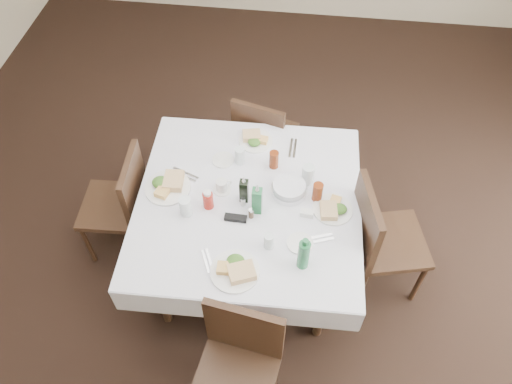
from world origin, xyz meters
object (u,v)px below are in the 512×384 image
Objects in this scene: water_e at (308,175)px; green_bottle at (304,254)px; chair_west at (123,200)px; water_w at (186,207)px; coffee_mug at (222,186)px; oil_cruet_dark at (244,190)px; chair_south at (239,360)px; water_n at (240,156)px; water_s at (269,241)px; chair_north at (263,135)px; bread_basket at (289,189)px; oil_cruet_green at (257,200)px; ketchup_bottle at (208,200)px; dining_table at (249,207)px; chair_east at (378,236)px.

green_bottle is at bearing -89.10° from water_e.
water_w is (0.53, -0.22, 0.30)m from chair_west.
coffee_mug is (0.72, 0.00, 0.27)m from chair_west.
green_bottle reaches higher than oil_cruet_dark.
chair_south is at bearing -83.93° from oil_cruet_dark.
water_w is (-0.45, 0.81, 0.29)m from chair_south.
water_w is at bearing 119.04° from chair_south.
oil_cruet_dark is 0.18m from coffee_mug.
water_s is (0.27, -0.66, -0.01)m from water_n.
coffee_mug is 0.76m from green_bottle.
water_s is at bearing -81.71° from chair_north.
chair_north is 1.12m from water_w.
chair_south is at bearing -98.43° from water_s.
water_n is 0.27m from coffee_mug.
water_w is 0.68m from bread_basket.
green_bottle is (1.29, -0.50, 0.35)m from chair_west.
chair_south is 4.17× the size of oil_cruet_dark.
water_e is 0.41m from oil_cruet_green.
green_bottle is (0.38, -1.29, 0.37)m from chair_north.
water_e is 1.21× the size of coffee_mug.
water_w is 1.15× the size of coffee_mug.
water_s is 0.49m from ketchup_bottle.
chair_west reaches higher than dining_table.
green_bottle is at bearing -49.14° from oil_cruet_green.
ketchup_bottle is 0.16m from coffee_mug.
chair_north is at bearing 134.21° from chair_east.
chair_east is at bearing -2.92° from oil_cruet_dark.
chair_north is at bearing 69.79° from water_w.
chair_east is 0.62m from water_e.
chair_east is (0.87, -0.04, -0.12)m from dining_table.
coffee_mug is (-0.44, -0.03, 0.00)m from bread_basket.
green_bottle is at bearing -47.20° from oil_cruet_dark.
dining_table is 0.21m from oil_cruet_green.
oil_cruet_dark is at bearing -91.59° from chair_north.
oil_cruet_green is at bearing 1.02° from ketchup_bottle.
chair_north is at bearing 41.28° from chair_west.
dining_table is at bearing 131.15° from green_bottle.
chair_west is 1.04m from oil_cruet_green.
chair_east is at bearing 38.71° from green_bottle.
ketchup_bottle is 0.55× the size of green_bottle.
chair_east is at bearing -26.00° from water_e.
chair_north is 1.82m from chair_south.
oil_cruet_green reaches higher than chair_north.
chair_south is 0.96× the size of chair_east.
chair_south is 0.95m from oil_cruet_green.
coffee_mug is at bearing 138.38° from green_bottle.
ketchup_bottle is at bearing -113.87° from coffee_mug.
oil_cruet_green reaches higher than chair_east.
oil_cruet_green is (-0.80, -0.03, 0.31)m from chair_east.
oil_cruet_green is (0.07, -0.93, 0.36)m from chair_north.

